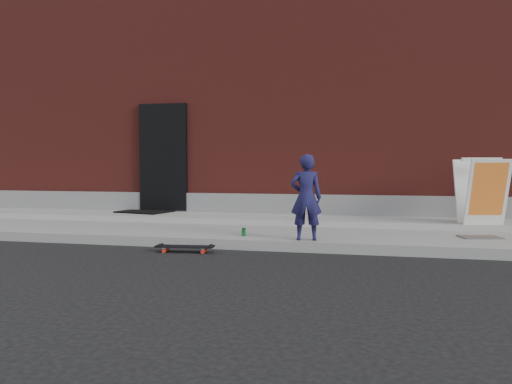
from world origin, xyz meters
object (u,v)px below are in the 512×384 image
(child, at_px, (306,197))
(soda_can, at_px, (244,232))
(pizza_sign, at_px, (482,191))
(skateboard, at_px, (185,247))

(child, relative_size, soda_can, 10.29)
(pizza_sign, distance_m, soda_can, 4.04)
(child, xyz_separation_m, soda_can, (-0.98, 0.22, -0.56))
(child, distance_m, skateboard, 1.86)
(skateboard, distance_m, soda_can, 1.02)
(skateboard, xyz_separation_m, soda_can, (0.66, 0.76, 0.14))
(child, xyz_separation_m, skateboard, (-1.64, -0.54, -0.69))
(child, bearing_deg, soda_can, -20.97)
(skateboard, bearing_deg, soda_can, 49.21)
(skateboard, xyz_separation_m, pizza_sign, (4.34, 2.32, 0.73))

